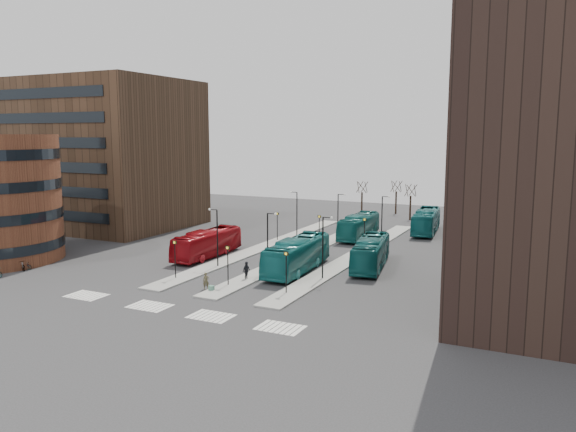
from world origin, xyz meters
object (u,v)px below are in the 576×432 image
at_px(suitcase, 212,289).
at_px(commuter_b, 246,271).
at_px(teal_bus_d, 426,221).
at_px(red_bus, 207,243).
at_px(bicycle_mid, 21,265).
at_px(bicycle_far, 24,266).
at_px(teal_bus_b, 359,226).
at_px(teal_bus_c, 371,253).
at_px(commuter_a, 200,253).
at_px(teal_bus_a, 297,255).
at_px(traveller, 206,281).
at_px(commuter_c, 269,271).

distance_m(suitcase, commuter_b, 4.96).
height_order(teal_bus_d, commuter_b, teal_bus_d).
relative_size(red_bus, bicycle_mid, 6.13).
xyz_separation_m(bicycle_mid, bicycle_far, (0.00, 0.43, -0.15)).
distance_m(suitcase, bicycle_mid, 22.30).
bearing_deg(teal_bus_b, bicycle_far, -130.26).
height_order(teal_bus_c, commuter_a, teal_bus_c).
bearing_deg(teal_bus_a, bicycle_far, -158.84).
bearing_deg(suitcase, bicycle_mid, -179.93).
distance_m(traveller, commuter_c, 6.56).
height_order(red_bus, teal_bus_d, teal_bus_d).
xyz_separation_m(teal_bus_a, bicycle_mid, (-25.93, -12.21, -1.18)).
bearing_deg(commuter_c, commuter_a, -90.98).
height_order(red_bus, commuter_b, red_bus).
xyz_separation_m(teal_bus_c, commuter_b, (-9.25, -10.29, -0.68)).
relative_size(teal_bus_a, teal_bus_c, 1.08).
height_order(suitcase, bicycle_far, bicycle_far).
bearing_deg(teal_bus_a, teal_bus_c, 34.21).
height_order(red_bus, bicycle_mid, red_bus).
distance_m(red_bus, commuter_c, 12.78).
bearing_deg(bicycle_far, commuter_c, -94.04).
xyz_separation_m(red_bus, commuter_a, (0.47, -2.23, -0.64)).
bearing_deg(teal_bus_c, commuter_c, -138.07).
distance_m(traveller, commuter_b, 4.72).
distance_m(teal_bus_d, commuter_b, 35.66).
relative_size(teal_bus_b, commuter_c, 6.61).
bearing_deg(bicycle_mid, commuter_b, -59.13).
distance_m(commuter_a, commuter_c, 11.41).
bearing_deg(teal_bus_b, traveller, -100.01).
bearing_deg(bicycle_far, bicycle_mid, 159.41).
bearing_deg(commuter_c, teal_bus_b, -162.64).
distance_m(traveller, bicycle_far, 21.42).
bearing_deg(commuter_c, traveller, -14.69).
bearing_deg(commuter_a, traveller, 132.36).
bearing_deg(teal_bus_b, commuter_a, -120.25).
relative_size(teal_bus_b, commuter_b, 6.30).
relative_size(red_bus, bicycle_far, 7.29).
height_order(suitcase, teal_bus_a, teal_bus_a).
bearing_deg(teal_bus_b, commuter_b, -97.67).
relative_size(teal_bus_b, commuter_a, 6.27).
bearing_deg(commuter_c, teal_bus_c, 160.39).
xyz_separation_m(suitcase, teal_bus_a, (3.72, 10.29, 1.45)).
height_order(teal_bus_b, bicycle_mid, teal_bus_b).
xyz_separation_m(teal_bus_b, teal_bus_d, (7.39, 8.05, 0.08)).
relative_size(teal_bus_b, bicycle_far, 7.52).
height_order(teal_bus_a, commuter_a, teal_bus_a).
bearing_deg(teal_bus_a, red_bus, 168.65).
relative_size(traveller, bicycle_far, 1.01).
bearing_deg(suitcase, bicycle_far, 178.97).
relative_size(suitcase, traveller, 0.36).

